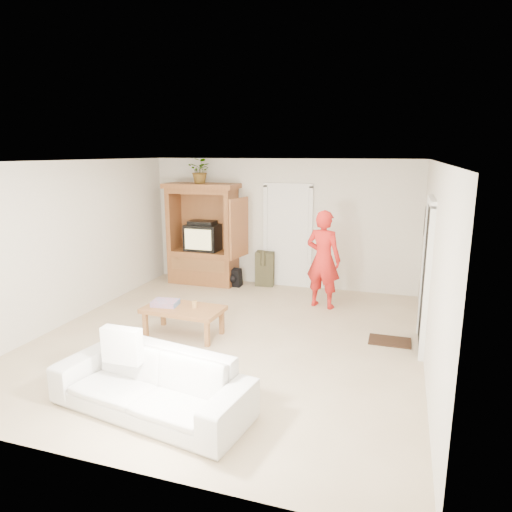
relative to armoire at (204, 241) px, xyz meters
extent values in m
plane|color=tan|center=(1.58, -2.66, -0.91)|extent=(6.00, 6.00, 0.00)
plane|color=white|center=(1.58, -2.66, 1.69)|extent=(6.00, 6.00, 0.00)
plane|color=silver|center=(1.58, 0.34, 0.39)|extent=(5.50, 0.00, 5.50)
plane|color=silver|center=(1.58, -5.66, 0.39)|extent=(5.50, 0.00, 5.50)
plane|color=silver|center=(-1.17, -2.66, 0.39)|extent=(0.00, 6.00, 6.00)
plane|color=silver|center=(4.33, -2.66, 0.39)|extent=(0.00, 6.00, 6.00)
cube|color=brown|center=(-0.02, -0.01, -0.56)|extent=(1.40, 0.60, 0.70)
cube|color=brown|center=(-0.67, -0.01, 0.39)|extent=(0.10, 0.60, 1.20)
cube|color=brown|center=(0.63, -0.01, 0.39)|extent=(0.10, 0.60, 1.20)
cube|color=brown|center=(-0.02, 0.26, 0.39)|extent=(1.40, 0.06, 1.20)
cube|color=brown|center=(-0.02, -0.01, 1.04)|extent=(1.40, 0.60, 0.10)
cube|color=brown|center=(-0.02, -0.01, 1.14)|extent=(1.52, 0.68, 0.10)
cube|color=brown|center=(0.96, -0.48, 0.39)|extent=(0.16, 0.67, 1.15)
cube|color=black|center=(-0.02, 0.02, 0.07)|extent=(0.70, 0.52, 0.55)
cube|color=tan|center=(-0.02, -0.25, 0.07)|extent=(0.58, 0.02, 0.42)
cube|color=black|center=(-0.02, -0.01, 0.38)|extent=(0.55, 0.35, 0.08)
cube|color=olive|center=(-0.02, -0.30, -0.46)|extent=(1.19, 0.03, 0.25)
cube|color=white|center=(1.73, 0.31, 0.11)|extent=(0.85, 0.05, 2.04)
cube|color=black|center=(4.30, -2.06, 0.11)|extent=(0.05, 0.90, 2.04)
cube|color=black|center=(4.31, -0.76, 0.69)|extent=(0.03, 0.60, 0.48)
cube|color=#382316|center=(3.88, -2.06, -0.90)|extent=(0.60, 0.40, 0.02)
imported|color=#4C7238|center=(-0.02, -0.03, 1.44)|extent=(0.48, 0.43, 0.51)
imported|color=red|center=(2.65, -0.80, -0.03)|extent=(0.72, 0.57, 1.75)
imported|color=silver|center=(1.50, -4.75, -0.59)|extent=(2.29, 1.20, 0.64)
cube|color=olive|center=(0.88, -2.76, -0.50)|extent=(1.22, 0.70, 0.06)
cube|color=olive|center=(0.35, -2.98, -0.72)|extent=(0.07, 0.07, 0.38)
cube|color=olive|center=(0.38, -2.48, -0.72)|extent=(0.07, 0.07, 0.38)
cube|color=olive|center=(1.39, -3.03, -0.72)|extent=(0.07, 0.07, 0.38)
cube|color=olive|center=(1.41, -2.53, -0.72)|extent=(0.07, 0.07, 0.38)
cube|color=#E84D4E|center=(0.58, -2.76, -0.43)|extent=(0.41, 0.32, 0.08)
cylinder|color=tan|center=(1.04, -2.70, -0.42)|extent=(0.08, 0.08, 0.10)
camera|label=1|loc=(3.92, -8.62, 1.81)|focal=32.00mm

